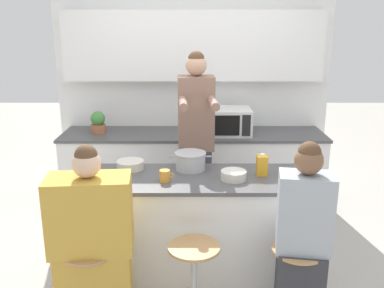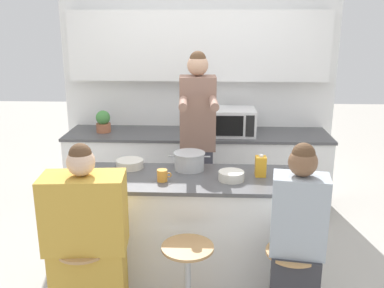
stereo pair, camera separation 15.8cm
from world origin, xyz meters
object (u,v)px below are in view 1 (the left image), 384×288
Objects in this scene: kitchen_island at (192,229)px; banana_bunch at (288,178)px; cooking_pot at (189,161)px; juice_carton at (260,165)px; coffee_cup_near at (163,176)px; bar_stool_rightmost at (294,287)px; person_seated_near at (300,249)px; fruit_bowl at (129,165)px; person_cooking at (194,150)px; microwave at (226,121)px; bar_stool_center at (192,285)px; potted_plant at (96,123)px; person_wrapped_blanket at (91,250)px.

kitchen_island is 0.87m from banana_bunch.
juice_carton is (0.57, -0.13, 0.01)m from cooking_pot.
coffee_cup_near is 0.77m from juice_carton.
bar_stool_rightmost is 0.80m from banana_bunch.
person_seated_near is 6.11× the size of fruit_bowl.
person_cooking is 3.74× the size of microwave.
fruit_bowl reaches higher than bar_stool_rightmost.
cooking_pot is at bearing 54.90° from coffee_cup_near.
coffee_cup_near is 1.55m from microwave.
cooking_pot reaches higher than banana_bunch.
person_seated_near is 1.12m from coffee_cup_near.
juice_carton is 0.36× the size of microwave.
person_seated_near is 2.80× the size of microwave.
coffee_cup_near is at bearing -112.38° from microwave.
fruit_bowl is at bearing 136.19° from coffee_cup_near.
person_cooking is 10.40× the size of juice_carton.
bar_stool_center is at bearing -145.60° from banana_bunch.
potted_plant reaches higher than fruit_bowl.
juice_carton is (-0.15, 0.66, 0.66)m from bar_stool_rightmost.
kitchen_island is 15.51× the size of coffee_cup_near.
kitchen_island is at bearing -175.08° from juice_carton.
person_wrapped_blanket is (-0.67, -0.04, 0.30)m from bar_stool_center.
coffee_cup_near is at bearing -61.01° from potted_plant.
coffee_cup_near is (-0.93, 0.53, 0.32)m from person_seated_near.
person_wrapped_blanket is 1.54m from banana_bunch.
person_wrapped_blanket is at bearing -179.61° from bar_stool_rightmost.
bar_stool_rightmost is 1.40m from person_wrapped_blanket.
kitchen_island is 1.26× the size of person_seated_near.
cooking_pot is 1.56m from potted_plant.
juice_carton is at bearing 103.16° from bar_stool_rightmost.
bar_stool_center is 1.29× the size of microwave.
coffee_cup_near is at bearing 159.39° from person_seated_near.
person_wrapped_blanket is (-1.37, -0.01, 0.30)m from bar_stool_rightmost.
kitchen_island is 0.74m from fruit_bowl.
cooking_pot is at bearing 161.36° from banana_bunch.
person_seated_near reaches higher than juice_carton.
kitchen_island is at bearing 24.53° from coffee_cup_near.
person_wrapped_blanket reaches higher than coffee_cup_near.
potted_plant is (-1.03, 1.37, 0.57)m from kitchen_island.
potted_plant is at bearing 127.04° from kitchen_island.
cooking_pot is (-0.05, -0.48, 0.05)m from person_cooking.
bar_stool_rightmost is at bearing -2.67° from bar_stool_center.
bar_stool_rightmost is at bearing -48.97° from potted_plant.
person_seated_near is 7.79× the size of juice_carton.
person_seated_near is at bearing -41.22° from kitchen_island.
fruit_bowl is 1.45m from microwave.
bar_stool_center is at bearing -100.95° from microwave.
bar_stool_center is 1.85× the size of cooking_pot.
cooking_pot is 2.48× the size of banana_bunch.
bar_stool_center is 2.08m from microwave.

